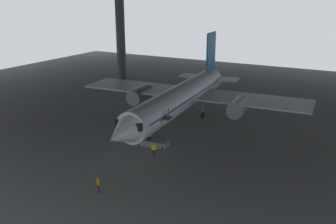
% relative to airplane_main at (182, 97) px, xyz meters
% --- Properties ---
extents(ground_plane, '(110.00, 110.00, 0.00)m').
position_rel_airplane_main_xyz_m(ground_plane, '(0.43, -6.59, -3.40)').
color(ground_plane, slate).
extents(airplane_main, '(34.31, 35.53, 11.16)m').
position_rel_airplane_main_xyz_m(airplane_main, '(0.00, 0.00, 0.00)').
color(airplane_main, white).
rests_on(airplane_main, ground_plane).
extents(boarding_stairs, '(4.21, 1.73, 4.60)m').
position_rel_airplane_main_xyz_m(boarding_stairs, '(1.18, -9.81, -2.67)').
color(boarding_stairs, slate).
rests_on(boarding_stairs, ground_plane).
extents(crew_worker_near_nose, '(0.43, 0.41, 1.64)m').
position_rel_airplane_main_xyz_m(crew_worker_near_nose, '(2.39, -21.56, -2.46)').
color(crew_worker_near_nose, '#232838').
rests_on(crew_worker_near_nose, ground_plane).
extents(crew_worker_by_stairs, '(0.54, 0.30, 1.66)m').
position_rel_airplane_main_xyz_m(crew_worker_by_stairs, '(2.84, -12.58, -2.45)').
color(crew_worker_by_stairs, '#232838').
rests_on(crew_worker_by_stairs, ground_plane).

